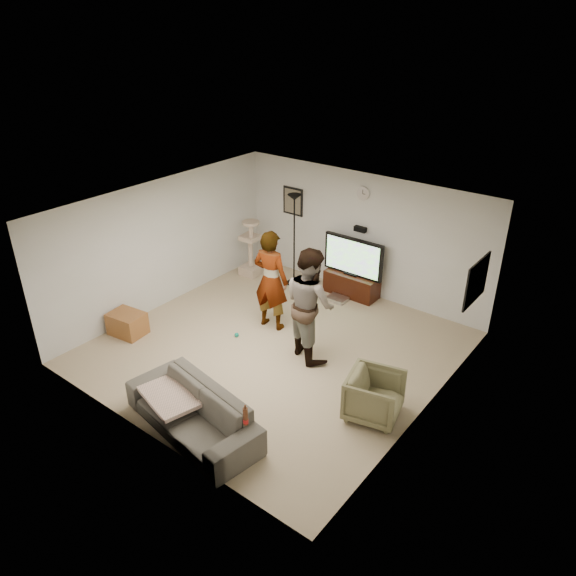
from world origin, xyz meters
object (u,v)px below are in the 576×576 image
Objects in this scene: armchair at (374,396)px; side_table at (127,324)px; tv_stand at (352,284)px; person_right at (310,304)px; tv at (353,257)px; person_left at (271,280)px; floor_lamp at (294,241)px; beer_bottle at (246,416)px; sofa at (192,412)px; cat_tree at (250,248)px.

armchair is 4.69m from side_table.
tv_stand is 1.80× the size of side_table.
tv_stand is at bearing -51.32° from person_right.
person_right reaches higher than tv.
person_right is at bearing 157.13° from person_left.
side_table is (-1.15, -3.45, -0.78)m from floor_lamp.
beer_bottle is 2.02m from armchair.
person_left is (-0.51, -1.96, 0.71)m from tv_stand.
floor_lamp is 7.87× the size of beer_bottle.
sofa is (0.41, -4.80, 0.09)m from tv_stand.
beer_bottle is (3.67, -4.27, 0.12)m from cat_tree.
floor_lamp is 4.44m from armchair.
cat_tree is 0.66× the size of person_right.
sofa reaches higher than side_table.
person_left is at bearing 8.31° from person_right.
beer_bottle reaches higher than side_table.
side_table is (-2.39, -3.77, -0.03)m from tv_stand.
side_table is at bearing 168.84° from sofa.
beer_bottle is at bearing 141.80° from armchair.
floor_lamp is 3.72m from side_table.
side_table is (-1.88, -1.80, -0.73)m from person_left.
floor_lamp reaches higher than beer_bottle.
tv_stand is 0.87× the size of cat_tree.
side_table is at bearing -108.41° from floor_lamp.
person_left is 3.04× the size of side_table.
floor_lamp is at bearing 71.59° from side_table.
floor_lamp is 1.54× the size of cat_tree.
person_left is (1.75, -1.42, 0.30)m from cat_tree.
floor_lamp reaches higher than tv.
person_left is 7.52× the size of beer_bottle.
armchair is (2.24, -3.01, -0.50)m from tv.
armchair is (1.83, 1.80, 0.03)m from sofa.
person_right reaches higher than sofa.
floor_lamp reaches higher than person_left.
armchair is (3.48, -2.69, -0.64)m from floor_lamp.
floor_lamp is (-1.24, -0.32, 0.13)m from tv.
tv is 2.10× the size of side_table.
person_right is 2.54× the size of armchair.
cat_tree is at bearing -167.64° from floor_lamp.
armchair is at bearing -53.36° from tv.
sofa is at bearing 111.00° from person_right.
beer_bottle is at bearing 133.06° from person_right.
tv_stand is 0.51× the size of sofa.
person_right is at bearing 26.66° from side_table.
person_right reaches higher than beer_bottle.
armchair is (2.24, -3.01, 0.12)m from tv_stand.
side_table is (-0.13, -3.23, -0.43)m from cat_tree.
cat_tree is at bearing -166.57° from tv.
tv_stand is 4.46× the size of beer_bottle.
cat_tree is 5.12× the size of beer_bottle.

